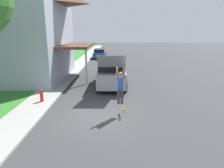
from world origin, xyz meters
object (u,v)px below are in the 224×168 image
object	(u,v)px
skateboard	(123,108)
fire_hydrant	(42,96)
skateboarder	(120,86)
suv_parked	(112,72)
car_down_street	(100,54)

from	to	relation	value
skateboard	fire_hydrant	size ratio (longest dim) A/B	1.09
skateboard	skateboarder	bearing A→B (deg)	-175.60
suv_parked	car_down_street	world-z (taller)	suv_parked
suv_parked	fire_hydrant	world-z (taller)	suv_parked
suv_parked	skateboard	bearing A→B (deg)	-83.62
skateboard	fire_hydrant	distance (m)	4.97
suv_parked	car_down_street	size ratio (longest dim) A/B	1.36
skateboarder	skateboard	world-z (taller)	skateboarder
car_down_street	skateboarder	xyz separation A→B (m)	(2.65, -21.25, 0.88)
skateboarder	car_down_street	bearing A→B (deg)	97.10
skateboarder	skateboard	size ratio (longest dim) A/B	2.29
suv_parked	skateboard	world-z (taller)	suv_parked
skateboarder	fire_hydrant	bearing A→B (deg)	159.37
car_down_street	skateboarder	distance (m)	21.44
car_down_street	skateboard	size ratio (longest dim) A/B	5.17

